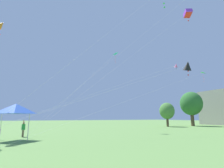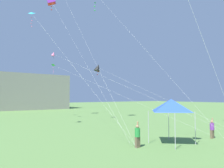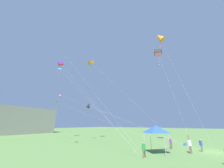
{
  "view_description": "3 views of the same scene",
  "coord_description": "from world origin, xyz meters",
  "px_view_note": "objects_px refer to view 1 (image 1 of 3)",
  "views": [
    {
      "loc": [
        13.43,
        6.84,
        2.04
      ],
      "look_at": [
        -5.9,
        16.03,
        6.13
      ],
      "focal_mm": 28.0,
      "sensor_mm": 36.0,
      "label": 1
    },
    {
      "loc": [
        -18.49,
        -4.4,
        3.47
      ],
      "look_at": [
        -3.57,
        15.09,
        4.88
      ],
      "focal_mm": 35.0,
      "sensor_mm": 36.0,
      "label": 2
    },
    {
      "loc": [
        -22.37,
        0.82,
        3.44
      ],
      "look_at": [
        -6.67,
        11.58,
        9.57
      ],
      "focal_mm": 20.0,
      "sensor_mm": 36.0,
      "label": 3
    }
  ],
  "objects_px": {
    "kite_green_delta_2": "(202,74)",
    "kite_orange_diamond_8": "(1,25)",
    "kite_cyan_delta_3": "(115,55)",
    "kite_pink_diamond_5": "(175,66)",
    "kite_black_diamond_1": "(187,66)",
    "festival_tent": "(16,109)",
    "kite_purple_box_6": "(188,13)",
    "person_green_shirt": "(23,129)"
  },
  "relations": [
    {
      "from": "kite_green_delta_2",
      "to": "kite_cyan_delta_3",
      "type": "bearing_deg",
      "value": -123.31
    },
    {
      "from": "kite_cyan_delta_3",
      "to": "kite_orange_diamond_8",
      "type": "height_order",
      "value": "kite_orange_diamond_8"
    },
    {
      "from": "festival_tent",
      "to": "kite_pink_diamond_5",
      "type": "height_order",
      "value": "kite_pink_diamond_5"
    },
    {
      "from": "kite_green_delta_2",
      "to": "kite_orange_diamond_8",
      "type": "relative_size",
      "value": 1.93
    },
    {
      "from": "kite_black_diamond_1",
      "to": "person_green_shirt",
      "type": "bearing_deg",
      "value": -115.02
    },
    {
      "from": "kite_pink_diamond_5",
      "to": "kite_orange_diamond_8",
      "type": "bearing_deg",
      "value": -99.11
    },
    {
      "from": "festival_tent",
      "to": "kite_cyan_delta_3",
      "type": "bearing_deg",
      "value": 114.91
    },
    {
      "from": "kite_green_delta_2",
      "to": "person_green_shirt",
      "type": "bearing_deg",
      "value": -99.41
    },
    {
      "from": "person_green_shirt",
      "to": "kite_cyan_delta_3",
      "type": "height_order",
      "value": "kite_cyan_delta_3"
    },
    {
      "from": "kite_cyan_delta_3",
      "to": "kite_orange_diamond_8",
      "type": "distance_m",
      "value": 16.16
    },
    {
      "from": "kite_green_delta_2",
      "to": "kite_purple_box_6",
      "type": "xyz_separation_m",
      "value": [
        -1.02,
        -0.59,
        10.58
      ]
    },
    {
      "from": "kite_orange_diamond_8",
      "to": "kite_cyan_delta_3",
      "type": "bearing_deg",
      "value": 96.61
    },
    {
      "from": "kite_green_delta_2",
      "to": "festival_tent",
      "type": "bearing_deg",
      "value": -92.71
    },
    {
      "from": "kite_black_diamond_1",
      "to": "kite_pink_diamond_5",
      "type": "distance_m",
      "value": 6.91
    },
    {
      "from": "kite_black_diamond_1",
      "to": "kite_cyan_delta_3",
      "type": "height_order",
      "value": "kite_cyan_delta_3"
    },
    {
      "from": "kite_black_diamond_1",
      "to": "kite_pink_diamond_5",
      "type": "relative_size",
      "value": 0.86
    },
    {
      "from": "kite_cyan_delta_3",
      "to": "kite_purple_box_6",
      "type": "xyz_separation_m",
      "value": [
        6.32,
        10.57,
        6.86
      ]
    },
    {
      "from": "kite_cyan_delta_3",
      "to": "kite_pink_diamond_5",
      "type": "distance_m",
      "value": 9.82
    },
    {
      "from": "kite_orange_diamond_8",
      "to": "kite_purple_box_6",
      "type": "bearing_deg",
      "value": 80.49
    },
    {
      "from": "kite_black_diamond_1",
      "to": "kite_cyan_delta_3",
      "type": "distance_m",
      "value": 12.54
    },
    {
      "from": "kite_cyan_delta_3",
      "to": "kite_purple_box_6",
      "type": "distance_m",
      "value": 14.09
    },
    {
      "from": "person_green_shirt",
      "to": "kite_cyan_delta_3",
      "type": "relative_size",
      "value": 0.14
    },
    {
      "from": "kite_purple_box_6",
      "to": "festival_tent",
      "type": "bearing_deg",
      "value": -90.34
    },
    {
      "from": "kite_cyan_delta_3",
      "to": "kite_black_diamond_1",
      "type": "bearing_deg",
      "value": 19.17
    },
    {
      "from": "person_green_shirt",
      "to": "kite_purple_box_6",
      "type": "height_order",
      "value": "kite_purple_box_6"
    },
    {
      "from": "kite_black_diamond_1",
      "to": "kite_purple_box_6",
      "type": "bearing_deg",
      "value": 125.24
    },
    {
      "from": "person_green_shirt",
      "to": "kite_black_diamond_1",
      "type": "bearing_deg",
      "value": 177.85
    },
    {
      "from": "kite_black_diamond_1",
      "to": "kite_orange_diamond_8",
      "type": "bearing_deg",
      "value": -114.84
    },
    {
      "from": "kite_green_delta_2",
      "to": "kite_cyan_delta_3",
      "type": "xyz_separation_m",
      "value": [
        -7.33,
        -11.16,
        3.72
      ]
    },
    {
      "from": "kite_black_diamond_1",
      "to": "kite_pink_diamond_5",
      "type": "xyz_separation_m",
      "value": [
        -5.41,
        3.79,
        2.01
      ]
    },
    {
      "from": "person_green_shirt",
      "to": "kite_black_diamond_1",
      "type": "distance_m",
      "value": 19.43
    },
    {
      "from": "kite_black_diamond_1",
      "to": "festival_tent",
      "type": "bearing_deg",
      "value": -105.91
    },
    {
      "from": "kite_black_diamond_1",
      "to": "kite_purple_box_6",
      "type": "distance_m",
      "value": 13.99
    },
    {
      "from": "festival_tent",
      "to": "kite_black_diamond_1",
      "type": "bearing_deg",
      "value": 74.09
    },
    {
      "from": "kite_green_delta_2",
      "to": "kite_pink_diamond_5",
      "type": "relative_size",
      "value": 1.01
    },
    {
      "from": "person_green_shirt",
      "to": "kite_purple_box_6",
      "type": "distance_m",
      "value": 29.65
    },
    {
      "from": "kite_cyan_delta_3",
      "to": "person_green_shirt",
      "type": "bearing_deg",
      "value": -74.88
    },
    {
      "from": "kite_black_diamond_1",
      "to": "kite_orange_diamond_8",
      "type": "relative_size",
      "value": 1.65
    },
    {
      "from": "kite_cyan_delta_3",
      "to": "kite_pink_diamond_5",
      "type": "relative_size",
      "value": 0.5
    },
    {
      "from": "festival_tent",
      "to": "kite_green_delta_2",
      "type": "relative_size",
      "value": 0.13
    },
    {
      "from": "person_green_shirt",
      "to": "kite_pink_diamond_5",
      "type": "xyz_separation_m",
      "value": [
        2.26,
        20.22,
        8.98
      ]
    },
    {
      "from": "festival_tent",
      "to": "person_green_shirt",
      "type": "bearing_deg",
      "value": 165.47
    }
  ]
}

